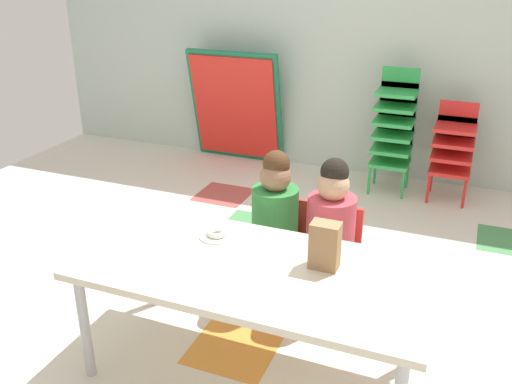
% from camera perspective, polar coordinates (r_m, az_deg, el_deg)
% --- Properties ---
extents(ground_plane, '(6.25, 4.76, 0.02)m').
position_cam_1_polar(ground_plane, '(3.35, 0.78, -11.27)').
color(ground_plane, silver).
extents(back_wall, '(6.25, 0.10, 2.63)m').
position_cam_1_polar(back_wall, '(5.09, 11.12, 16.31)').
color(back_wall, '#B2C1B7').
rests_on(back_wall, ground_plane).
extents(craft_table, '(1.61, 0.78, 0.59)m').
position_cam_1_polar(craft_table, '(2.57, -0.24, -8.52)').
color(craft_table, beige).
rests_on(craft_table, ground_plane).
extents(seated_child_near_camera, '(0.32, 0.32, 0.92)m').
position_cam_1_polar(seated_child_near_camera, '(3.11, 2.00, -2.24)').
color(seated_child_near_camera, red).
rests_on(seated_child_near_camera, ground_plane).
extents(seated_child_middle_seat, '(0.33, 0.33, 0.92)m').
position_cam_1_polar(seated_child_middle_seat, '(3.02, 7.74, -3.20)').
color(seated_child_middle_seat, red).
rests_on(seated_child_middle_seat, ground_plane).
extents(kid_chair_green_stack, '(0.32, 0.30, 1.04)m').
position_cam_1_polar(kid_chair_green_stack, '(4.80, 13.99, 6.66)').
color(kid_chair_green_stack, green).
rests_on(kid_chair_green_stack, ground_plane).
extents(kid_chair_red_stack, '(0.32, 0.30, 0.80)m').
position_cam_1_polar(kid_chair_red_stack, '(4.79, 19.56, 4.47)').
color(kid_chair_red_stack, red).
rests_on(kid_chair_red_stack, ground_plane).
extents(folded_activity_table, '(0.90, 0.29, 1.09)m').
position_cam_1_polar(folded_activity_table, '(5.38, -2.09, 8.67)').
color(folded_activity_table, '#19724C').
rests_on(folded_activity_table, ground_plane).
extents(paper_bag_brown, '(0.13, 0.09, 0.22)m').
position_cam_1_polar(paper_bag_brown, '(2.50, 7.07, -5.46)').
color(paper_bag_brown, '#9E754C').
rests_on(paper_bag_brown, craft_table).
extents(paper_plate_near_edge, '(0.18, 0.18, 0.01)m').
position_cam_1_polar(paper_plate_near_edge, '(2.79, -4.01, -4.49)').
color(paper_plate_near_edge, white).
rests_on(paper_plate_near_edge, craft_table).
extents(donut_powdered_on_plate, '(0.11, 0.11, 0.03)m').
position_cam_1_polar(donut_powdered_on_plate, '(2.79, -4.02, -4.16)').
color(donut_powdered_on_plate, white).
rests_on(donut_powdered_on_plate, craft_table).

